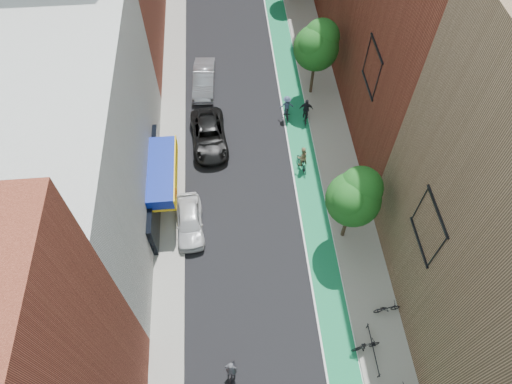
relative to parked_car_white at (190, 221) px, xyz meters
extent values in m
cube|color=#136B43|center=(8.60, 14.45, -0.74)|extent=(2.00, 68.00, 0.01)
cube|color=gray|center=(-1.40, 14.45, -0.68)|extent=(2.00, 68.00, 0.15)
cube|color=gray|center=(11.10, 14.45, -0.68)|extent=(3.00, 68.00, 0.15)
cube|color=silver|center=(-6.40, 2.45, 5.25)|extent=(8.00, 20.00, 12.00)
cylinder|color=#332619|center=(10.20, -1.55, 0.90)|extent=(0.24, 0.24, 3.30)
sphere|color=#124715|center=(10.20, -1.55, 3.63)|extent=(3.36, 3.36, 3.36)
sphere|color=#124715|center=(10.60, -1.25, 4.35)|extent=(2.64, 2.64, 2.64)
sphere|color=#124715|center=(9.90, -1.85, 4.11)|extent=(2.40, 2.40, 2.40)
cylinder|color=#332619|center=(10.20, 12.45, 0.98)|extent=(0.24, 0.24, 3.47)
sphere|color=#124715|center=(10.20, 12.45, 3.85)|extent=(3.53, 3.53, 3.53)
sphere|color=#124715|center=(10.60, 12.75, 4.60)|extent=(2.77, 2.77, 2.77)
sphere|color=#124715|center=(9.90, 12.15, 4.35)|extent=(2.52, 2.52, 2.52)
imported|color=silver|center=(0.00, 0.00, 0.00)|extent=(2.02, 4.50, 1.50)
imported|color=black|center=(1.51, 7.60, 0.03)|extent=(2.98, 5.79, 1.56)
imported|color=gray|center=(1.26, 13.98, 0.07)|extent=(2.09, 5.09, 1.64)
imported|color=black|center=(2.28, -9.99, -0.34)|extent=(0.82, 1.65, 0.83)
imported|color=#494A51|center=(2.28, -9.89, 0.51)|extent=(0.73, 0.55, 1.83)
imported|color=black|center=(8.27, 4.46, -0.21)|extent=(0.91, 1.87, 1.08)
imported|color=#A0885D|center=(8.27, 4.56, 0.47)|extent=(0.98, 0.84, 1.74)
imported|color=black|center=(9.29, 9.23, -0.34)|extent=(0.82, 1.64, 0.82)
imported|color=black|center=(9.29, 9.33, 0.51)|extent=(1.13, 0.63, 1.82)
imported|color=black|center=(7.80, 9.81, -0.19)|extent=(0.57, 1.87, 1.12)
imported|color=#3E4E6F|center=(7.80, 9.91, 0.46)|extent=(1.13, 0.67, 1.73)
imported|color=black|center=(10.00, -9.15, -0.07)|extent=(1.82, 0.78, 1.06)
imported|color=black|center=(11.77, -7.03, -0.17)|extent=(1.70, 0.73, 0.87)
camera|label=1|loc=(3.09, -16.30, 26.22)|focal=32.00mm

